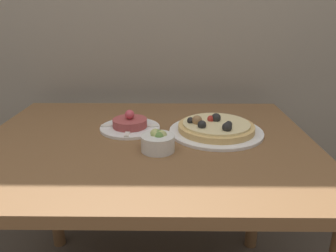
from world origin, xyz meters
name	(u,v)px	position (x,y,z in m)	size (l,w,h in m)	color
dining_table	(147,166)	(0.00, 0.44, 0.65)	(1.12, 0.88, 0.75)	brown
pizza_plate	(216,128)	(0.24, 0.50, 0.77)	(0.33, 0.33, 0.07)	white
tartare_plate	(130,125)	(-0.07, 0.54, 0.77)	(0.22, 0.22, 0.07)	white
small_bowl	(158,141)	(0.04, 0.35, 0.78)	(0.10, 0.10, 0.06)	white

